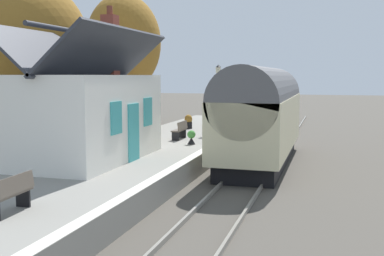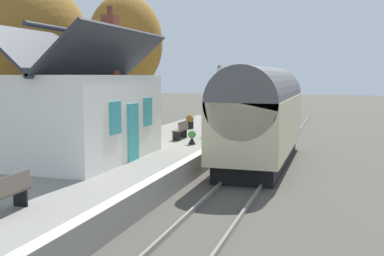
# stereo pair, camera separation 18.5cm
# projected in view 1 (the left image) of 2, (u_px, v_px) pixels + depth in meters

# --- Properties ---
(ground_plane) EXTENTS (160.00, 160.00, 0.00)m
(ground_plane) POSITION_uv_depth(u_px,v_px,m) (234.00, 169.00, 19.58)
(ground_plane) COLOR #4C473F
(platform) EXTENTS (32.00, 5.35, 0.82)m
(platform) POSITION_uv_depth(u_px,v_px,m) (153.00, 155.00, 20.58)
(platform) COLOR gray
(platform) RESTS_ON ground
(platform_edge_coping) EXTENTS (32.00, 0.36, 0.02)m
(platform_edge_coping) POSITION_uv_depth(u_px,v_px,m) (207.00, 148.00, 19.82)
(platform_edge_coping) COLOR beige
(platform_edge_coping) RESTS_ON platform
(rail_near) EXTENTS (52.00, 0.08, 0.14)m
(rail_near) POSITION_uv_depth(u_px,v_px,m) (272.00, 170.00, 19.10)
(rail_near) COLOR gray
(rail_near) RESTS_ON ground
(rail_far) EXTENTS (52.00, 0.08, 0.14)m
(rail_far) POSITION_uv_depth(u_px,v_px,m) (238.00, 168.00, 19.52)
(rail_far) COLOR gray
(rail_far) RESTS_ON ground
(train) EXTENTS (9.93, 2.73, 4.32)m
(train) POSITION_uv_depth(u_px,v_px,m) (261.00, 114.00, 20.50)
(train) COLOR black
(train) RESTS_ON ground
(station_building) EXTENTS (6.80, 3.75, 5.89)m
(station_building) POSITION_uv_depth(u_px,v_px,m) (87.00, 114.00, 17.08)
(station_building) COLOR white
(station_building) RESTS_ON platform
(bench_near_building) EXTENTS (1.42, 0.50, 0.88)m
(bench_near_building) POSITION_uv_depth(u_px,v_px,m) (10.00, 193.00, 10.41)
(bench_near_building) COLOR brown
(bench_near_building) RESTS_ON platform
(bench_by_lamp) EXTENTS (1.40, 0.43, 0.88)m
(bench_by_lamp) POSITION_uv_depth(u_px,v_px,m) (214.00, 117.00, 29.24)
(bench_by_lamp) COLOR brown
(bench_by_lamp) RESTS_ON platform
(bench_platform_end) EXTENTS (1.40, 0.44, 0.88)m
(bench_platform_end) POSITION_uv_depth(u_px,v_px,m) (180.00, 130.00, 22.69)
(bench_platform_end) COLOR brown
(bench_platform_end) RESTS_ON platform
(planter_edge_far) EXTENTS (0.45, 0.45, 0.83)m
(planter_edge_far) POSITION_uv_depth(u_px,v_px,m) (188.00, 122.00, 27.24)
(planter_edge_far) COLOR black
(planter_edge_far) RESTS_ON platform
(planter_by_door) EXTENTS (0.38, 0.38, 0.64)m
(planter_by_door) POSITION_uv_depth(u_px,v_px,m) (191.00, 137.00, 21.02)
(planter_by_door) COLOR black
(planter_by_door) RESTS_ON platform
(lamp_post_platform) EXTENTS (0.32, 0.50, 3.70)m
(lamp_post_platform) POSITION_uv_depth(u_px,v_px,m) (218.00, 85.00, 25.13)
(lamp_post_platform) COLOR black
(lamp_post_platform) RESTS_ON platform
(station_sign_board) EXTENTS (0.96, 0.06, 1.57)m
(station_sign_board) POSITION_uv_depth(u_px,v_px,m) (232.00, 109.00, 27.09)
(station_sign_board) COLOR black
(station_sign_board) RESTS_ON platform
(tree_behind_building) EXTENTS (4.94, 4.60, 7.13)m
(tree_behind_building) POSITION_uv_depth(u_px,v_px,m) (102.00, 65.00, 36.64)
(tree_behind_building) COLOR #4C3828
(tree_behind_building) RESTS_ON ground
(tree_mid_background) EXTENTS (4.57, 4.83, 6.59)m
(tree_mid_background) POSITION_uv_depth(u_px,v_px,m) (86.00, 69.00, 32.29)
(tree_mid_background) COLOR #4C3828
(tree_mid_background) RESTS_ON ground
(tree_far_left) EXTENTS (4.65, 4.53, 8.86)m
(tree_far_left) POSITION_uv_depth(u_px,v_px,m) (124.00, 43.00, 28.18)
(tree_far_left) COLOR #4C3828
(tree_far_left) RESTS_ON ground
(tree_far_right) EXTENTS (5.00, 4.63, 7.95)m
(tree_far_right) POSITION_uv_depth(u_px,v_px,m) (35.00, 48.00, 19.95)
(tree_far_right) COLOR #4C3828
(tree_far_right) RESTS_ON ground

